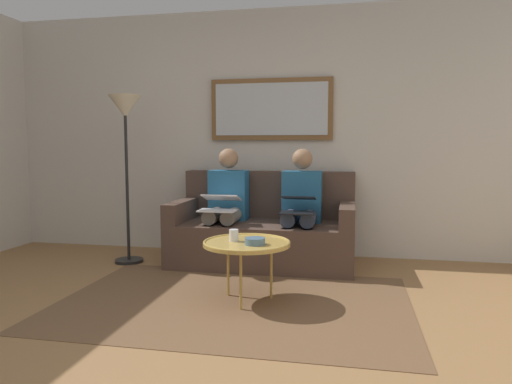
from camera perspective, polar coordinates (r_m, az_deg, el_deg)
name	(u,v)px	position (r m, az deg, el deg)	size (l,w,h in m)	color
ground_plane	(198,358)	(2.93, -6.93, -19.11)	(6.00, 5.20, 0.10)	olive
wall_rear	(272,133)	(5.20, 1.97, 7.01)	(6.00, 0.12, 2.60)	beige
area_rug	(234,302)	(3.67, -2.68, -12.97)	(2.60, 1.80, 0.01)	brown
couch	(264,231)	(4.80, 0.98, -4.71)	(1.77, 0.90, 0.90)	#4C382D
framed_mirror	(271,109)	(5.12, 1.80, 9.83)	(1.29, 0.05, 0.64)	brown
coffee_table	(247,244)	(3.58, -1.12, -6.19)	(0.65, 0.65, 0.46)	tan
cup	(234,235)	(3.61, -2.67, -5.18)	(0.07, 0.07, 0.09)	silver
bowl	(255,241)	(3.49, -0.12, -5.89)	(0.15, 0.15, 0.05)	slate
person_left	(301,204)	(4.63, 5.38, -1.41)	(0.38, 0.58, 1.14)	#235B84
laptop_black	(298,204)	(4.39, 5.05, -1.48)	(0.30, 0.37, 0.15)	black
person_right	(226,202)	(4.77, -3.57, -1.20)	(0.38, 0.58, 1.14)	#235B84
laptop_white	(220,203)	(4.53, -4.36, -1.34)	(0.35, 0.35, 0.15)	white
standing_lamp	(125,125)	(4.89, -15.30, 7.73)	(0.32, 0.32, 1.66)	black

